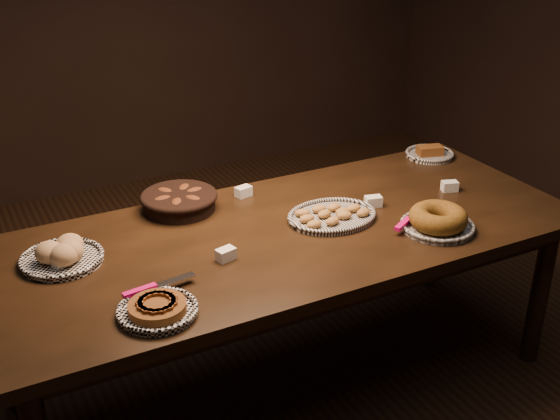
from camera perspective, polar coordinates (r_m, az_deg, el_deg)
name	(u,v)px	position (r m, az deg, el deg)	size (l,w,h in m)	color
ground	(286,380)	(3.22, 0.47, -13.63)	(5.00, 5.00, 0.00)	black
buffet_table	(286,247)	(2.84, 0.52, -2.99)	(2.40, 1.00, 0.75)	black
apple_tart_plate	(157,309)	(2.32, -9.95, -7.90)	(0.32, 0.29, 0.05)	white
madeleine_platter	(332,216)	(2.89, 4.22, -0.45)	(0.38, 0.31, 0.04)	black
bundt_cake_plate	(438,221)	(2.86, 12.69, -0.84)	(0.34, 0.32, 0.09)	black
croissant_basket	(179,200)	(2.99, -8.19, 0.84)	(0.37, 0.37, 0.08)	black
bread_roll_plate	(63,254)	(2.68, -17.26, -3.45)	(0.30, 0.30, 0.09)	white
loaf_plate	(430,153)	(3.61, 12.06, 4.52)	(0.24, 0.24, 0.06)	black
tent_cards	(281,216)	(2.87, 0.06, -0.50)	(1.77, 0.54, 0.04)	white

